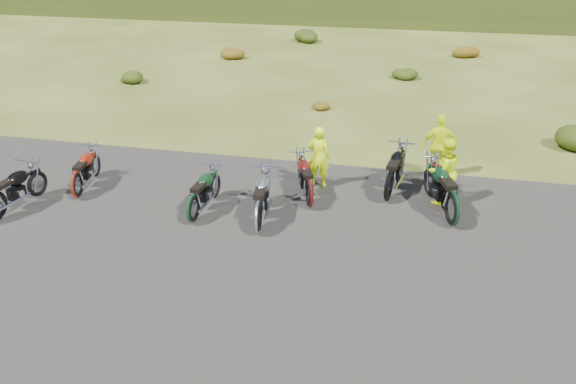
# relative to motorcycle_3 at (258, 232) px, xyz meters

# --- Properties ---
(ground) EXTENTS (300.00, 300.00, 0.00)m
(ground) POSITION_rel_motorcycle_3_xyz_m (0.16, 0.22, 0.00)
(ground) COLOR #353E14
(ground) RESTS_ON ground
(gravel_pad) EXTENTS (20.00, 12.00, 0.04)m
(gravel_pad) POSITION_rel_motorcycle_3_xyz_m (0.16, -1.78, 0.00)
(gravel_pad) COLOR black
(gravel_pad) RESTS_ON ground
(shrub_1) EXTENTS (1.03, 1.03, 0.61)m
(shrub_1) POSITION_rel_motorcycle_3_xyz_m (-8.94, 11.52, 0.31)
(shrub_1) COLOR #25380E
(shrub_1) RESTS_ON ground
(shrub_2) EXTENTS (1.30, 1.30, 0.77)m
(shrub_2) POSITION_rel_motorcycle_3_xyz_m (-6.04, 16.82, 0.38)
(shrub_2) COLOR brown
(shrub_2) RESTS_ON ground
(shrub_3) EXTENTS (1.56, 1.56, 0.92)m
(shrub_3) POSITION_rel_motorcycle_3_xyz_m (-3.14, 22.12, 0.46)
(shrub_3) COLOR #25380E
(shrub_3) RESTS_ON ground
(shrub_4) EXTENTS (0.77, 0.77, 0.45)m
(shrub_4) POSITION_rel_motorcycle_3_xyz_m (-0.24, 9.42, 0.23)
(shrub_4) COLOR brown
(shrub_4) RESTS_ON ground
(shrub_5) EXTENTS (1.03, 1.03, 0.61)m
(shrub_5) POSITION_rel_motorcycle_3_xyz_m (2.66, 14.72, 0.31)
(shrub_5) COLOR #25380E
(shrub_5) RESTS_ON ground
(shrub_6) EXTENTS (1.30, 1.30, 0.77)m
(shrub_6) POSITION_rel_motorcycle_3_xyz_m (5.56, 20.02, 0.38)
(shrub_6) COLOR brown
(shrub_6) RESTS_ON ground
(motorcycle_1) EXTENTS (0.98, 2.02, 1.01)m
(motorcycle_1) POSITION_rel_motorcycle_3_xyz_m (-4.90, 0.72, 0.00)
(motorcycle_1) COLOR maroon
(motorcycle_1) RESTS_ON ground
(motorcycle_2) EXTENTS (0.73, 1.98, 1.02)m
(motorcycle_2) POSITION_rel_motorcycle_3_xyz_m (-1.58, 0.13, 0.00)
(motorcycle_2) COLOR #0E3315
(motorcycle_2) RESTS_ON ground
(motorcycle_3) EXTENTS (0.97, 2.19, 1.11)m
(motorcycle_3) POSITION_rel_motorcycle_3_xyz_m (0.00, 0.00, 0.00)
(motorcycle_3) COLOR #BABBBF
(motorcycle_3) RESTS_ON ground
(motorcycle_4) EXTENTS (1.32, 2.10, 1.05)m
(motorcycle_4) POSITION_rel_motorcycle_3_xyz_m (0.89, 1.45, 0.00)
(motorcycle_4) COLOR #4C0C0E
(motorcycle_4) RESTS_ON ground
(motorcycle_5) EXTENTS (1.07, 2.28, 1.15)m
(motorcycle_5) POSITION_rel_motorcycle_3_xyz_m (2.74, 2.24, 0.00)
(motorcycle_5) COLOR black
(motorcycle_5) RESTS_ON ground
(motorcycle_6) EXTENTS (1.04, 2.00, 1.00)m
(motorcycle_6) POSITION_rel_motorcycle_3_xyz_m (4.11, 1.98, 0.00)
(motorcycle_6) COLOR maroon
(motorcycle_6) RESTS_ON ground
(motorcycle_7) EXTENTS (1.45, 2.44, 1.21)m
(motorcycle_7) POSITION_rel_motorcycle_3_xyz_m (4.21, 1.29, 0.00)
(motorcycle_7) COLOR black
(motorcycle_7) RESTS_ON ground
(person_middle) EXTENTS (0.61, 0.41, 1.63)m
(person_middle) POSITION_rel_motorcycle_3_xyz_m (0.89, 2.71, 0.81)
(person_middle) COLOR #CFE50C
(person_middle) RESTS_ON ground
(person_right_a) EXTENTS (1.03, 0.97, 1.69)m
(person_right_a) POSITION_rel_motorcycle_3_xyz_m (4.02, 2.39, 0.84)
(person_right_a) COLOR #CFE50C
(person_right_a) RESTS_ON ground
(person_right_b) EXTENTS (1.08, 0.63, 1.73)m
(person_right_b) POSITION_rel_motorcycle_3_xyz_m (3.93, 4.09, 0.87)
(person_right_b) COLOR #CFE50C
(person_right_b) RESTS_ON ground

